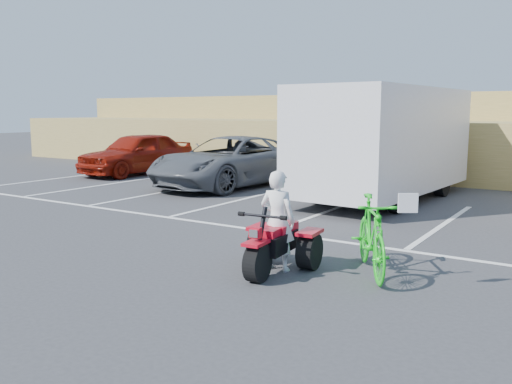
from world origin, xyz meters
The scene contains 11 objects.
ground centered at (0.00, 0.00, 0.00)m, with size 100.00×100.00×0.00m, color #363638.
parking_stripes centered at (0.87, 4.07, 0.00)m, with size 28.00×5.16×0.01m.
grass_embankment centered at (0.00, 15.48, 1.42)m, with size 40.00×8.50×3.10m.
red_trike_atv centered at (1.45, 0.11, 0.00)m, with size 1.10×1.46×0.95m, color red, non-canonical shape.
rider centered at (1.43, 0.26, 0.75)m, with size 0.55×0.36×1.51m, color white.
green_dirt_bike centered at (2.68, 0.84, 0.57)m, with size 0.54×1.90×1.14m, color #14BF19.
grey_pickup centered at (-4.53, 7.37, 0.79)m, with size 2.62×5.67×1.58m, color #4D5055.
red_car centered at (-9.41, 8.17, 0.79)m, with size 1.87×4.65×1.59m, color maroon.
cargo_trailer centered at (0.50, 7.38, 1.60)m, with size 2.97×6.50×2.96m.
quad_atv_blue centered at (-1.56, 7.26, 0.00)m, with size 1.20×1.60×1.05m, color navy, non-canonical shape.
quad_atv_green centered at (-0.78, 8.23, 0.00)m, with size 0.97×1.30×0.85m, color #166217, non-canonical shape.
Camera 1 is at (5.44, -6.53, 2.36)m, focal length 38.00 mm.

